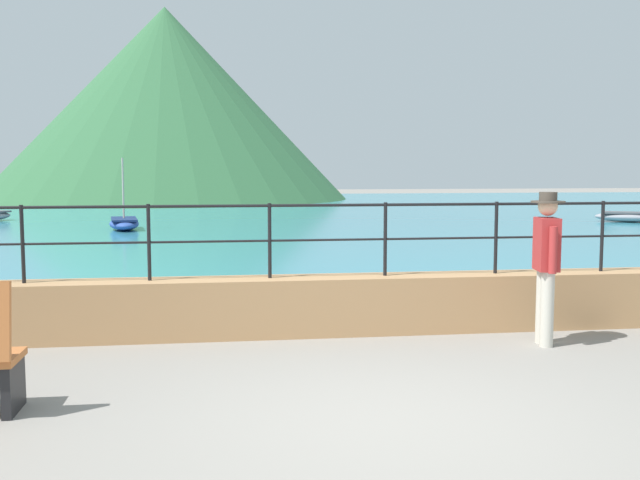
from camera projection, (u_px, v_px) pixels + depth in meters
name	position (u px, v px, depth m)	size (l,w,h in m)	color
ground_plane	(388.00, 422.00, 5.93)	(120.00, 120.00, 0.00)	gray
promenade_wall	(328.00, 305.00, 9.05)	(20.00, 0.56, 0.70)	tan
railing	(328.00, 227.00, 8.95)	(18.44, 0.04, 0.90)	black
lake_water	(248.00, 214.00, 31.39)	(64.00, 44.32, 0.06)	teal
hill_main	(166.00, 104.00, 45.22)	(22.10, 22.10, 11.63)	#33663D
person_walking	(546.00, 260.00, 8.40)	(0.38, 0.56, 1.75)	beige
boat_0	(124.00, 223.00, 23.29)	(1.23, 2.41, 2.24)	#2D4C9E
boat_1	(629.00, 217.00, 26.46)	(2.45, 1.91, 0.36)	gray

